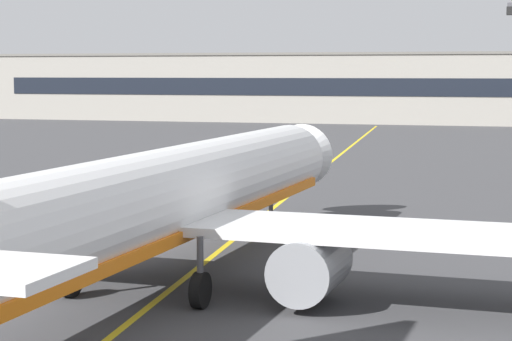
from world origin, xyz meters
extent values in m
cube|color=yellow|center=(0.00, 30.00, 0.00)|extent=(14.34, 179.48, 0.01)
cylinder|color=white|center=(1.20, 8.52, 3.50)|extent=(5.50, 36.14, 3.80)
cone|color=white|center=(2.12, 27.80, 3.50)|extent=(3.73, 2.77, 3.61)
cube|color=orange|center=(1.20, 8.52, 2.46)|extent=(5.29, 33.26, 0.44)
cube|color=black|center=(2.03, 25.90, 4.17)|extent=(2.90, 1.23, 0.60)
cube|color=white|center=(1.23, 9.12, 2.65)|extent=(32.19, 6.31, 0.36)
cylinder|color=gray|center=(-5.01, 8.41, 1.43)|extent=(2.47, 3.70, 2.30)
cylinder|color=black|center=(-4.92, 10.26, 1.43)|extent=(1.96, 0.27, 1.95)
cylinder|color=gray|center=(7.38, 7.83, 1.43)|extent=(2.47, 3.70, 2.30)
cylinder|color=black|center=(7.46, 9.67, 1.43)|extent=(1.96, 0.27, 1.95)
cylinder|color=#4C4C51|center=(1.89, 23.00, 1.48)|extent=(0.24, 0.24, 1.60)
cylinder|color=black|center=(1.89, 23.00, 0.45)|extent=(0.44, 0.92, 0.90)
cylinder|color=#4C4C51|center=(-1.49, 6.64, 1.77)|extent=(0.24, 0.24, 1.60)
cylinder|color=black|center=(-1.49, 6.64, 0.65)|extent=(0.46, 1.32, 1.30)
cylinder|color=#4C4C51|center=(3.70, 6.40, 1.77)|extent=(0.24, 0.24, 1.60)
cylinder|color=black|center=(3.70, 6.40, 0.65)|extent=(0.46, 1.32, 1.30)
cone|color=orange|center=(2.14, 25.25, 0.28)|extent=(0.36, 0.36, 0.55)
cylinder|color=white|center=(2.14, 25.25, 0.30)|extent=(0.23, 0.23, 0.07)
cube|color=orange|center=(2.14, 25.25, 0.01)|extent=(0.44, 0.44, 0.03)
cube|color=#9E998E|center=(7.88, 129.69, 5.48)|extent=(164.94, 12.00, 10.96)
cube|color=black|center=(7.88, 123.64, 5.88)|extent=(158.35, 0.12, 2.80)
cube|color=slate|center=(7.88, 129.69, 11.16)|extent=(165.34, 12.40, 0.40)
camera|label=1|loc=(14.54, -24.75, 8.38)|focal=66.49mm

